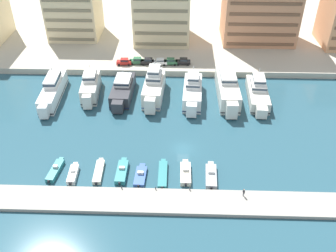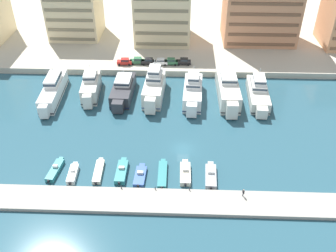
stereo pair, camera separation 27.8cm
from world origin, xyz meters
The scene contains 31 objects.
ground_plane centered at (0.00, 0.00, 0.00)m, with size 400.00×400.00×0.00m, color #285160.
quay_promenade centered at (0.00, 66.03, 0.84)m, with size 180.00×70.00×1.68m, color #BCB29E.
pier_dock centered at (0.00, -15.03, 0.35)m, with size 120.00×5.70×0.70m, color #9E998E.
yacht_white_far_left centered at (-32.39, 18.99, 2.19)m, with size 4.50×19.40×7.16m.
yacht_ivory_left centered at (-23.33, 20.92, 2.36)m, with size 4.83×14.95×7.51m.
yacht_charcoal_mid_left centered at (-15.21, 20.43, 1.84)m, with size 5.17×16.62×6.30m.
yacht_ivory_center_left centered at (-7.37, 20.34, 2.81)m, with size 5.31×16.80×9.28m.
yacht_white_center centered at (2.20, 19.39, 2.35)m, with size 5.10×16.58×8.15m.
yacht_ivory_center_right centered at (10.88, 20.90, 2.50)m, with size 4.97×20.44×7.74m.
yacht_ivory_mid_right centered at (18.31, 20.07, 2.01)m, with size 5.24×17.54×7.45m.
motorboat_teal_far_left centered at (-24.57, -7.78, 0.47)m, with size 2.23×6.88×1.40m.
motorboat_white_left centered at (-20.92, -8.75, 0.51)m, with size 1.75×5.81×1.35m.
motorboat_cream_mid_left centered at (-16.20, -7.80, 0.40)m, with size 1.75×7.11×0.85m.
motorboat_teal_center_left centered at (-11.75, -7.78, 0.52)m, with size 1.98×7.13×1.44m.
motorboat_blue_center centered at (-8.11, -8.66, 0.38)m, with size 2.23×6.28×1.20m.
motorboat_teal_center_right centered at (-3.93, -8.15, 0.41)m, with size 1.69×7.99×0.86m.
motorboat_cream_mid_right centered at (0.39, -7.80, 0.50)m, with size 2.01×6.90×1.50m.
motorboat_grey_right centered at (5.20, -8.31, 0.49)m, with size 2.31×7.23×1.43m.
car_red_far_left centered at (-16.59, 34.46, 2.66)m, with size 4.15×2.02×1.80m.
car_green_left centered at (-13.06, 35.18, 2.66)m, with size 4.17×2.06×1.80m.
car_black_mid_left centered at (-9.90, 34.86, 2.66)m, with size 4.13×1.98×1.80m.
car_white_center_left centered at (-6.58, 34.73, 2.66)m, with size 4.10×1.92×1.80m.
car_green_center centered at (-3.72, 34.99, 2.66)m, with size 4.13×1.97×1.80m.
car_black_center_right centered at (-0.10, 35.16, 2.66)m, with size 4.11×1.93×1.80m.
apartment_block_left centered at (-34.51, 55.19, 10.95)m, with size 15.66×14.70×20.41m.
apartment_block_mid_left centered at (-6.76, 53.09, 11.97)m, with size 17.09×16.59×22.47m.
apartment_block_center_left centered at (23.02, 53.81, 14.10)m, with size 22.34×15.62×26.75m.
pedestrian_near_edge centered at (10.52, -13.52, 1.66)m, with size 0.32×0.61×1.62m.
bollard_west centered at (-11.15, -12.43, 1.02)m, with size 0.20×0.20×0.61m.
bollard_west_mid centered at (-5.01, -12.43, 1.02)m, with size 0.20×0.20×0.61m.
bollard_east_mid centered at (1.13, -12.43, 1.02)m, with size 0.20×0.20×0.61m.
Camera 1 is at (-1.23, -59.97, 49.58)m, focal length 40.00 mm.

